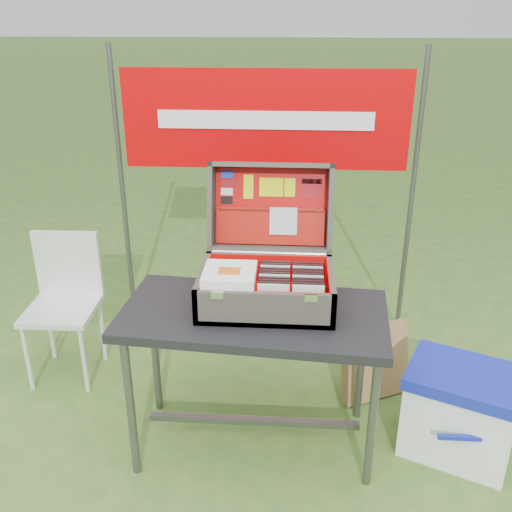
# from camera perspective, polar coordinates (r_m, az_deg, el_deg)

# --- Properties ---
(ground) EXTENTS (80.00, 80.00, 0.00)m
(ground) POSITION_cam_1_polar(r_m,az_deg,el_deg) (2.82, -0.48, -17.96)
(ground) COLOR #3F6427
(ground) RESTS_ON ground
(table) EXTENTS (1.16, 0.65, 0.70)m
(table) POSITION_cam_1_polar(r_m,az_deg,el_deg) (2.60, -0.23, -12.27)
(table) COLOR black
(table) RESTS_ON ground
(table_top) EXTENTS (1.16, 0.65, 0.04)m
(table_top) POSITION_cam_1_polar(r_m,az_deg,el_deg) (2.42, -0.24, -5.94)
(table_top) COLOR black
(table_top) RESTS_ON ground
(table_leg_fl) EXTENTS (0.04, 0.04, 0.66)m
(table_leg_fl) POSITION_cam_1_polar(r_m,az_deg,el_deg) (2.52, -12.40, -14.83)
(table_leg_fl) COLOR #59595B
(table_leg_fl) RESTS_ON ground
(table_leg_fr) EXTENTS (0.04, 0.04, 0.66)m
(table_leg_fr) POSITION_cam_1_polar(r_m,az_deg,el_deg) (2.46, 11.54, -15.87)
(table_leg_fr) COLOR #59595B
(table_leg_fr) RESTS_ON ground
(table_leg_bl) EXTENTS (0.04, 0.04, 0.66)m
(table_leg_bl) POSITION_cam_1_polar(r_m,az_deg,el_deg) (2.86, -10.06, -9.44)
(table_leg_bl) COLOR #59595B
(table_leg_bl) RESTS_ON ground
(table_leg_br) EXTENTS (0.04, 0.04, 0.66)m
(table_leg_br) POSITION_cam_1_polar(r_m,az_deg,el_deg) (2.81, 10.48, -10.19)
(table_leg_br) COLOR #59595B
(table_leg_br) RESTS_ON ground
(table_brace) EXTENTS (0.97, 0.03, 0.03)m
(table_brace) POSITION_cam_1_polar(r_m,az_deg,el_deg) (2.74, -0.22, -16.16)
(table_brace) COLOR #59595B
(table_brace) RESTS_ON ground
(suitcase) EXTENTS (0.57, 0.57, 0.52)m
(suitcase) POSITION_cam_1_polar(r_m,az_deg,el_deg) (2.41, 1.15, 1.36)
(suitcase) COLOR #453F37
(suitcase) RESTS_ON table
(suitcase_base_bottom) EXTENTS (0.57, 0.41, 0.02)m
(suitcase_base_bottom) POSITION_cam_1_polar(r_m,az_deg,el_deg) (2.46, 1.03, -4.59)
(suitcase_base_bottom) COLOR #453F37
(suitcase_base_bottom) RESTS_ON table_top
(suitcase_base_wall_front) EXTENTS (0.57, 0.02, 0.15)m
(suitcase_base_wall_front) POSITION_cam_1_polar(r_m,az_deg,el_deg) (2.26, 0.80, -5.43)
(suitcase_base_wall_front) COLOR #453F37
(suitcase_base_wall_front) RESTS_ON table_top
(suitcase_base_wall_back) EXTENTS (0.57, 0.02, 0.15)m
(suitcase_base_wall_back) POSITION_cam_1_polar(r_m,az_deg,el_deg) (2.60, 1.26, -1.34)
(suitcase_base_wall_back) COLOR #453F37
(suitcase_base_wall_back) RESTS_ON table_top
(suitcase_base_wall_left) EXTENTS (0.02, 0.41, 0.15)m
(suitcase_base_wall_left) POSITION_cam_1_polar(r_m,az_deg,el_deg) (2.46, -5.34, -3.03)
(suitcase_base_wall_left) COLOR #453F37
(suitcase_base_wall_left) RESTS_ON table_top
(suitcase_base_wall_right) EXTENTS (0.02, 0.41, 0.15)m
(suitcase_base_wall_right) POSITION_cam_1_polar(r_m,az_deg,el_deg) (2.43, 7.50, -3.41)
(suitcase_base_wall_right) COLOR #453F37
(suitcase_base_wall_right) RESTS_ON table_top
(suitcase_liner_floor) EXTENTS (0.52, 0.36, 0.01)m
(suitcase_liner_floor) POSITION_cam_1_polar(r_m,az_deg,el_deg) (2.45, 1.04, -4.30)
(suitcase_liner_floor) COLOR #D50400
(suitcase_liner_floor) RESTS_ON suitcase_base_bottom
(suitcase_latch_left) EXTENTS (0.05, 0.01, 0.03)m
(suitcase_latch_left) POSITION_cam_1_polar(r_m,az_deg,el_deg) (2.23, -3.91, -3.92)
(suitcase_latch_left) COLOR silver
(suitcase_latch_left) RESTS_ON suitcase_base_wall_front
(suitcase_latch_right) EXTENTS (0.05, 0.01, 0.03)m
(suitcase_latch_right) POSITION_cam_1_polar(r_m,az_deg,el_deg) (2.22, 5.52, -4.21)
(suitcase_latch_right) COLOR silver
(suitcase_latch_right) RESTS_ON suitcase_base_wall_front
(suitcase_hinge) EXTENTS (0.51, 0.02, 0.02)m
(suitcase_hinge) POSITION_cam_1_polar(r_m,az_deg,el_deg) (2.58, 1.29, 0.30)
(suitcase_hinge) COLOR silver
(suitcase_hinge) RESTS_ON suitcase_base_wall_back
(suitcase_lid_back) EXTENTS (0.57, 0.13, 0.40)m
(suitcase_lid_back) POSITION_cam_1_polar(r_m,az_deg,el_deg) (2.70, 1.51, 4.98)
(suitcase_lid_back) COLOR #453F37
(suitcase_lid_back) RESTS_ON suitcase_base_wall_back
(suitcase_lid_rim_far) EXTENTS (0.57, 0.15, 0.06)m
(suitcase_lid_rim_far) POSITION_cam_1_polar(r_m,az_deg,el_deg) (2.63, 1.55, 9.08)
(suitcase_lid_rim_far) COLOR #453F37
(suitcase_lid_rim_far) RESTS_ON suitcase_lid_back
(suitcase_lid_rim_near) EXTENTS (0.57, 0.15, 0.06)m
(suitcase_lid_rim_near) POSITION_cam_1_polar(r_m,az_deg,el_deg) (2.66, 1.36, 0.77)
(suitcase_lid_rim_near) COLOR #453F37
(suitcase_lid_rim_near) RESTS_ON suitcase_lid_back
(suitcase_lid_rim_left) EXTENTS (0.02, 0.25, 0.43)m
(suitcase_lid_rim_left) POSITION_cam_1_polar(r_m,az_deg,el_deg) (2.66, -4.46, 5.02)
(suitcase_lid_rim_left) COLOR #453F37
(suitcase_lid_rim_left) RESTS_ON suitcase_lid_back
(suitcase_lid_rim_right) EXTENTS (0.02, 0.25, 0.43)m
(suitcase_lid_rim_right) POSITION_cam_1_polar(r_m,az_deg,el_deg) (2.64, 7.41, 4.74)
(suitcase_lid_rim_right) COLOR #453F37
(suitcase_lid_rim_right) RESTS_ON suitcase_lid_back
(suitcase_lid_liner) EXTENTS (0.52, 0.10, 0.35)m
(suitcase_lid_liner) POSITION_cam_1_polar(r_m,az_deg,el_deg) (2.69, 1.50, 4.97)
(suitcase_lid_liner) COLOR #D50400
(suitcase_lid_liner) RESTS_ON suitcase_lid_back
(suitcase_liner_wall_front) EXTENTS (0.52, 0.01, 0.13)m
(suitcase_liner_wall_front) POSITION_cam_1_polar(r_m,az_deg,el_deg) (2.27, 0.82, -5.01)
(suitcase_liner_wall_front) COLOR #D50400
(suitcase_liner_wall_front) RESTS_ON suitcase_base_bottom
(suitcase_liner_wall_back) EXTENTS (0.52, 0.01, 0.13)m
(suitcase_liner_wall_back) POSITION_cam_1_polar(r_m,az_deg,el_deg) (2.58, 1.25, -1.24)
(suitcase_liner_wall_back) COLOR #D50400
(suitcase_liner_wall_back) RESTS_ON suitcase_base_bottom
(suitcase_liner_wall_left) EXTENTS (0.01, 0.36, 0.13)m
(suitcase_liner_wall_left) POSITION_cam_1_polar(r_m,az_deg,el_deg) (2.45, -5.03, -2.81)
(suitcase_liner_wall_left) COLOR #D50400
(suitcase_liner_wall_left) RESTS_ON suitcase_base_bottom
(suitcase_liner_wall_right) EXTENTS (0.01, 0.36, 0.13)m
(suitcase_liner_wall_right) POSITION_cam_1_polar(r_m,az_deg,el_deg) (2.43, 7.18, -3.17)
(suitcase_liner_wall_right) COLOR #D50400
(suitcase_liner_wall_right) RESTS_ON suitcase_base_bottom
(suitcase_lid_pocket) EXTENTS (0.50, 0.07, 0.17)m
(suitcase_lid_pocket) POSITION_cam_1_polar(r_m,az_deg,el_deg) (2.68, 1.44, 2.92)
(suitcase_lid_pocket) COLOR #9D1006
(suitcase_lid_pocket) RESTS_ON suitcase_lid_liner
(suitcase_pocket_edge) EXTENTS (0.49, 0.02, 0.02)m
(suitcase_pocket_edge) POSITION_cam_1_polar(r_m,az_deg,el_deg) (2.66, 1.47, 4.65)
(suitcase_pocket_edge) COLOR #9D1006
(suitcase_pocket_edge) RESTS_ON suitcase_lid_pocket
(suitcase_pocket_cd) EXTENTS (0.13, 0.04, 0.13)m
(suitcase_pocket_cd) POSITION_cam_1_polar(r_m,az_deg,el_deg) (2.65, 2.75, 3.51)
(suitcase_pocket_cd) COLOR silver
(suitcase_pocket_cd) RESTS_ON suitcase_lid_pocket
(lid_sticker_cc_a) EXTENTS (0.06, 0.01, 0.03)m
(lid_sticker_cc_a) POSITION_cam_1_polar(r_m,az_deg,el_deg) (2.69, -2.91, 8.15)
(lid_sticker_cc_a) COLOR #1933B2
(lid_sticker_cc_a) RESTS_ON suitcase_lid_liner
(lid_sticker_cc_b) EXTENTS (0.06, 0.01, 0.03)m
(lid_sticker_cc_b) POSITION_cam_1_polar(r_m,az_deg,el_deg) (2.69, -2.92, 7.30)
(lid_sticker_cc_b) COLOR #9D0C12
(lid_sticker_cc_b) RESTS_ON suitcase_lid_liner
(lid_sticker_cc_c) EXTENTS (0.06, 0.01, 0.03)m
(lid_sticker_cc_c) POSITION_cam_1_polar(r_m,az_deg,el_deg) (2.69, -2.93, 6.45)
(lid_sticker_cc_c) COLOR white
(lid_sticker_cc_c) RESTS_ON suitcase_lid_liner
(lid_sticker_cc_d) EXTENTS (0.06, 0.01, 0.03)m
(lid_sticker_cc_d) POSITION_cam_1_polar(r_m,az_deg,el_deg) (2.70, -2.94, 5.60)
(lid_sticker_cc_d) COLOR black
(lid_sticker_cc_d) RESTS_ON suitcase_lid_liner
(lid_card_neon_tall) EXTENTS (0.05, 0.03, 0.11)m
(lid_card_neon_tall) POSITION_cam_1_polar(r_m,az_deg,el_deg) (2.68, -0.76, 6.95)
(lid_card_neon_tall) COLOR #D7E601
(lid_card_neon_tall) RESTS_ON suitcase_lid_liner
(lid_card_neon_main) EXTENTS (0.11, 0.03, 0.08)m
(lid_card_neon_main) POSITION_cam_1_polar(r_m,az_deg,el_deg) (2.68, 1.54, 6.90)
(lid_card_neon_main) COLOR #D7E601
(lid_card_neon_main) RESTS_ON suitcase_lid_liner
(lid_card_neon_small) EXTENTS (0.05, 0.03, 0.08)m
(lid_card_neon_small) POSITION_cam_1_polar(r_m,az_deg,el_deg) (2.68, 3.40, 6.85)
(lid_card_neon_small) COLOR #D7E601
(lid_card_neon_small) RESTS_ON suitcase_lid_liner
(lid_sticker_band) EXTENTS (0.10, 0.03, 0.10)m
(lid_sticker_band) POSITION_cam_1_polar(r_m,az_deg,el_deg) (2.68, 5.59, 6.79)
(lid_sticker_band) COLOR #9D0C12
(lid_sticker_band) RESTS_ON suitcase_lid_liner
(lid_sticker_band_bar) EXTENTS (0.09, 0.01, 0.02)m
(lid_sticker_band_bar) POSITION_cam_1_polar(r_m,az_deg,el_deg) (2.68, 5.61, 7.43)
(lid_sticker_band_bar) COLOR black
(lid_sticker_band_bar) RESTS_ON suitcase_lid_liner
(cd_left_0) EXTENTS (0.13, 0.01, 0.14)m
(cd_left_0) POSITION_cam_1_polar(r_m,az_deg,el_deg) (2.28, 1.74, -4.49)
(cd_left_0) COLOR silver
(cd_left_0) RESTS_ON suitcase_liner_floor
(cd_left_1) EXTENTS (0.13, 0.01, 0.14)m
(cd_left_1) POSITION_cam_1_polar(r_m,az_deg,el_deg) (2.30, 1.77, -4.22)
(cd_left_1) COLOR black
(cd_left_1) RESTS_ON suitcase_liner_floor
(cd_left_2) EXTENTS (0.13, 0.01, 0.14)m
(cd_left_2) POSITION_cam_1_polar(r_m,az_deg,el_deg) (2.32, 1.79, -3.97)
(cd_left_2) COLOR black
(cd_left_2) RESTS_ON suitcase_liner_floor
(cd_left_3) EXTENTS (0.13, 0.01, 0.14)m
(cd_left_3) POSITION_cam_1_polar(r_m,az_deg,el_deg) (2.34, 1.81, -3.71)
(cd_left_3) COLOR black
(cd_left_3) RESTS_ON suitcase_liner_floor
(cd_left_4) EXTENTS (0.13, 0.01, 0.14)m
(cd_left_4) POSITION_cam_1_polar(r_m,az_deg,el_deg) (2.36, 1.83, -3.47)
(cd_left_4) COLOR silver
(cd_left_4) RESTS_ON suitcase_liner_floor
(cd_left_5) EXTENTS (0.13, 0.01, 0.14)m
(cd_left_5) POSITION_cam_1_polar(r_m,az_deg,el_deg) (2.38, 1.85, -3.22)
(cd_left_5) COLOR black
(cd_left_5) RESTS_ON suitcase_liner_floor
(cd_left_6) EXTENTS (0.13, 0.01, 0.14)m
(cd_left_6) POSITION_cam_1_polar(r_m,az_deg,el_deg) (2.40, 1.87, -2.98)
(cd_left_6) COLOR black
(cd_left_6) RESTS_ON suitcase_liner_floor
(cd_left_7) EXTENTS (0.13, 0.01, 0.14)m
(cd_left_7) POSITION_cam_1_polar(r_m,az_deg,el_deg) (2.42, 1.89, -2.74)
(cd_left_7) COLOR black
(cd_left_7) RESTS_ON suitcase_liner_floor
(cd_left_8) EXTENTS (0.13, 0.01, 0.14)m
(cd_left_8) POSITION_cam_1_polar(r_m,az_deg,el_deg) (2.44, 1.91, -2.51)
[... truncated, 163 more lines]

